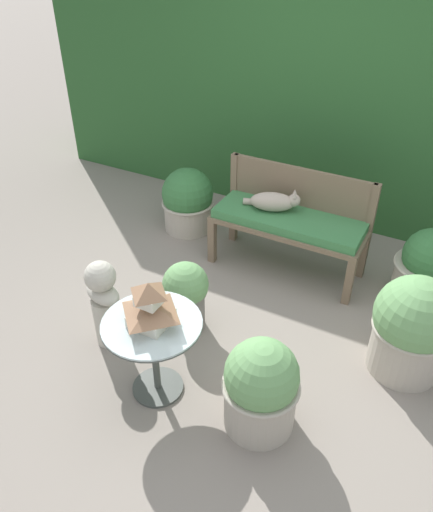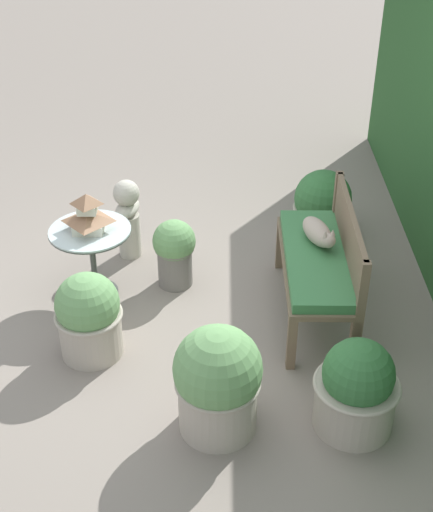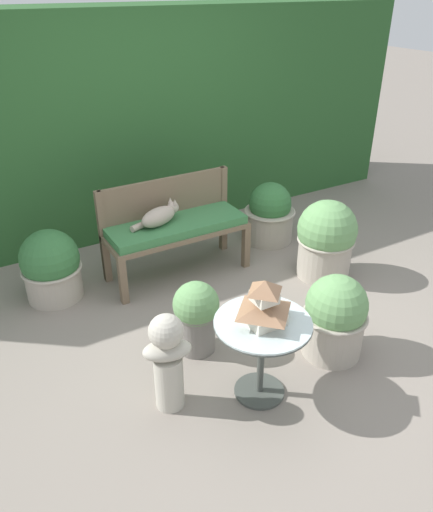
% 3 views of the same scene
% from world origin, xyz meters
% --- Properties ---
extents(ground, '(30.00, 30.00, 0.00)m').
position_xyz_m(ground, '(0.00, 0.00, 0.00)').
color(ground, gray).
extents(foliage_hedge_back, '(6.40, 0.91, 2.15)m').
position_xyz_m(foliage_hedge_back, '(0.00, 2.35, 1.08)').
color(foliage_hedge_back, '#285628').
rests_on(foliage_hedge_back, ground).
extents(garden_bench, '(1.25, 0.46, 0.52)m').
position_xyz_m(garden_bench, '(-0.09, 0.97, 0.44)').
color(garden_bench, brown).
rests_on(garden_bench, ground).
extents(bench_backrest, '(1.25, 0.06, 0.84)m').
position_xyz_m(bench_backrest, '(-0.09, 1.19, 0.61)').
color(bench_backrest, brown).
rests_on(bench_backrest, ground).
extents(cat, '(0.47, 0.27, 0.19)m').
position_xyz_m(cat, '(-0.24, 0.99, 0.60)').
color(cat, '#A89989').
rests_on(cat, garden_bench).
extents(patio_table, '(0.60, 0.60, 0.57)m').
position_xyz_m(patio_table, '(-0.31, -0.64, 0.44)').
color(patio_table, '#424742').
rests_on(patio_table, ground).
extents(pagoda_birdhouse, '(0.29, 0.29, 0.29)m').
position_xyz_m(pagoda_birdhouse, '(-0.31, -0.64, 0.69)').
color(pagoda_birdhouse, silver).
rests_on(pagoda_birdhouse, patio_table).
extents(garden_bust, '(0.33, 0.25, 0.68)m').
position_xyz_m(garden_bust, '(-0.85, -0.44, 0.37)').
color(garden_bust, '#B7B2A3').
rests_on(garden_bust, ground).
extents(potted_plant_bench_right, '(0.52, 0.52, 0.71)m').
position_xyz_m(potted_plant_bench_right, '(1.03, 0.29, 0.35)').
color(potted_plant_bench_right, '#ADA393').
rests_on(potted_plant_bench_right, ground).
extents(potted_plant_table_far, '(0.51, 0.51, 0.61)m').
position_xyz_m(potted_plant_table_far, '(1.01, 1.11, 0.29)').
color(potted_plant_table_far, '#ADA393').
rests_on(potted_plant_table_far, ground).
extents(potted_plant_path_edge, '(0.46, 0.46, 0.62)m').
position_xyz_m(potted_plant_path_edge, '(0.37, -0.57, 0.30)').
color(potted_plant_path_edge, '#ADA393').
rests_on(potted_plant_path_edge, ground).
extents(potted_plant_patio_mid, '(0.33, 0.33, 0.55)m').
position_xyz_m(potted_plant_patio_mid, '(-0.45, -0.05, 0.30)').
color(potted_plant_patio_mid, slate).
rests_on(potted_plant_patio_mid, ground).
extents(potted_plant_hedge_corner, '(0.49, 0.49, 0.61)m').
position_xyz_m(potted_plant_hedge_corner, '(-1.16, 1.15, 0.29)').
color(potted_plant_hedge_corner, '#ADA393').
rests_on(potted_plant_hedge_corner, ground).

